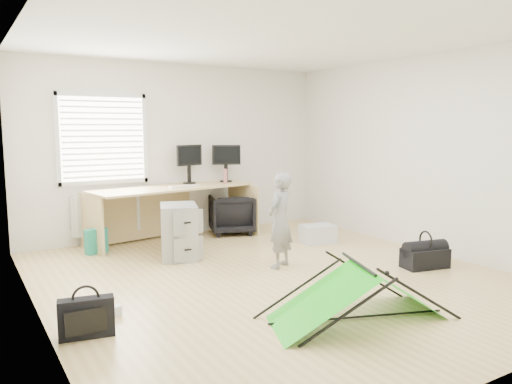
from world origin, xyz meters
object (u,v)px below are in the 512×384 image
duffel_bag (425,258)px  laptop_bag (86,318)px  storage_crate (318,234)px  office_chair (231,214)px  thermos (225,176)px  monitor_right (226,168)px  monitor_left (189,169)px  person (280,220)px  kite (357,291)px  filing_cabinet (179,231)px  desk (174,214)px

duffel_bag → laptop_bag: bearing=-168.7°
storage_crate → duffel_bag: storage_crate is taller
office_chair → laptop_bag: bearing=63.9°
thermos → storage_crate: (0.90, -1.24, -0.81)m
storage_crate → monitor_right: bearing=120.0°
monitor_left → laptop_bag: bearing=-141.1°
person → kite: size_ratio=0.71×
storage_crate → laptop_bag: (-3.74, -1.67, 0.03)m
filing_cabinet → thermos: bearing=58.4°
desk → person: (0.59, -1.99, 0.17)m
desk → duffel_bag: size_ratio=4.42×
storage_crate → laptop_bag: size_ratio=1.09×
desk → filing_cabinet: bearing=-117.9°
kite → laptop_bag: 2.35m
thermos → duffel_bag: 3.31m
filing_cabinet → office_chair: filing_cabinet is taller
desk → laptop_bag: size_ratio=5.51×
person → storage_crate: size_ratio=2.44×
person → storage_crate: bearing=-175.8°
filing_cabinet → office_chair: (1.32, 0.98, -0.04)m
filing_cabinet → person: size_ratio=0.61×
desk → monitor_right: bearing=0.7°
monitor_left → desk: bearing=-160.9°
thermos → person: size_ratio=0.19×
office_chair → laptop_bag: 4.16m
kite → laptop_bag: (-2.19, 0.86, -0.09)m
filing_cabinet → kite: filing_cabinet is taller
filing_cabinet → monitor_right: bearing=60.6°
monitor_right → laptop_bag: bearing=-109.0°
laptop_bag → monitor_right: bearing=57.7°
monitor_right → office_chair: 0.75m
laptop_bag → desk: bearing=67.5°
thermos → kite: thermos is taller
filing_cabinet → office_chair: bearing=56.5°
thermos → kite: (-0.65, -3.77, -0.69)m
person → filing_cabinet: bearing=-78.3°
office_chair → person: (-0.42, -2.04, 0.28)m
person → desk: bearing=-102.1°
desk → laptop_bag: 3.48m
monitor_left → office_chair: bearing=-32.8°
thermos → desk: bearing=-178.2°
person → kite: 1.82m
filing_cabinet → storage_crate: bearing=12.4°
office_chair → kite: office_chair is taller
monitor_left → monitor_right: bearing=-20.6°
thermos → office_chair: size_ratio=0.32×
storage_crate → laptop_bag: laptop_bag is taller
office_chair → duffel_bag: 3.19m
laptop_bag → duffel_bag: laptop_bag is taller
filing_cabinet → duffel_bag: size_ratio=1.29×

